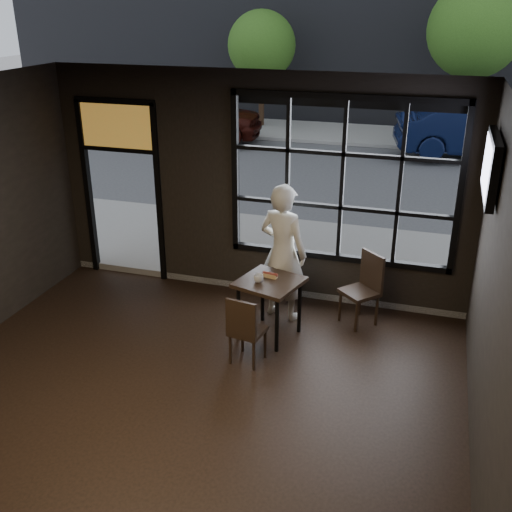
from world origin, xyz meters
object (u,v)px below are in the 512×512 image
(navy_car, at_px, (480,130))
(man, at_px, (283,252))
(chair_near, at_px, (248,328))
(cafe_table, at_px, (269,308))

(navy_car, bearing_deg, man, 153.41)
(chair_near, height_order, man, man)
(chair_near, xyz_separation_m, navy_car, (2.91, 11.11, 0.38))
(cafe_table, distance_m, chair_near, 0.66)
(chair_near, bearing_deg, man, -85.68)
(chair_near, height_order, navy_car, navy_car)
(man, bearing_deg, chair_near, 101.71)
(chair_near, relative_size, man, 0.47)
(chair_near, bearing_deg, navy_car, -95.63)
(cafe_table, height_order, man, man)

